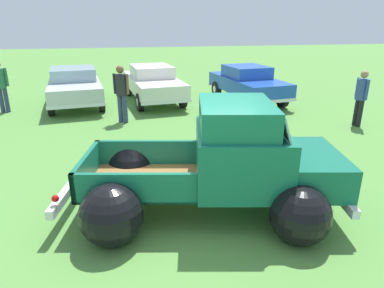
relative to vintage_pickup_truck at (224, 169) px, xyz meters
name	(u,v)px	position (x,y,z in m)	size (l,w,h in m)	color
ground_plane	(201,208)	(-0.38, 0.08, -0.76)	(80.00, 80.00, 0.00)	#548C3D
vintage_pickup_truck	(224,169)	(0.00, 0.00, 0.00)	(4.90, 3.45, 1.96)	black
show_car_0	(75,85)	(-3.42, 8.85, 0.03)	(2.45, 4.68, 1.43)	black
show_car_1	(153,82)	(-0.36, 8.90, 0.03)	(2.33, 4.80, 1.43)	black
show_car_2	(247,82)	(3.41, 8.05, 0.02)	(2.31, 4.38, 1.43)	black
spectator_0	(121,90)	(-1.64, 5.90, 0.30)	(0.52, 0.45, 1.84)	navy
spectator_1	(1,83)	(-5.82, 8.12, 0.31)	(0.53, 0.36, 1.84)	navy
spectator_2	(361,95)	(5.60, 4.02, 0.24)	(0.34, 0.53, 1.74)	black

